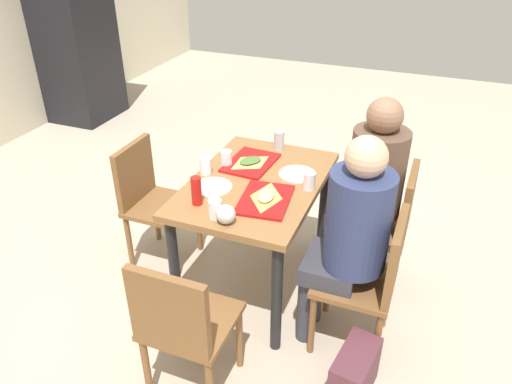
{
  "coord_description": "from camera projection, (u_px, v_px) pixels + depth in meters",
  "views": [
    {
      "loc": [
        -2.31,
        -0.91,
        2.14
      ],
      "look_at": [
        0.0,
        0.0,
        0.67
      ],
      "focal_mm": 34.59,
      "sensor_mm": 36.0,
      "label": 1
    }
  ],
  "objects": [
    {
      "name": "ground_plane",
      "position": [
        256.0,
        281.0,
        3.23
      ],
      "size": [
        10.0,
        10.0,
        0.02
      ],
      "primitive_type": "cube",
      "color": "#B7A893"
    },
    {
      "name": "main_table",
      "position": [
        256.0,
        197.0,
        2.9
      ],
      "size": [
        1.07,
        0.73,
        0.75
      ],
      "color": "olive",
      "rests_on": "ground_plane"
    },
    {
      "name": "chair_near_left",
      "position": [
        372.0,
        275.0,
        2.53
      ],
      "size": [
        0.4,
        0.4,
        0.83
      ],
      "color": "brown",
      "rests_on": "ground_plane"
    },
    {
      "name": "chair_near_right",
      "position": [
        388.0,
        221.0,
        2.96
      ],
      "size": [
        0.4,
        0.4,
        0.83
      ],
      "color": "brown",
      "rests_on": "ground_plane"
    },
    {
      "name": "chair_far_side",
      "position": [
        150.0,
        195.0,
        3.21
      ],
      "size": [
        0.4,
        0.4,
        0.83
      ],
      "color": "brown",
      "rests_on": "ground_plane"
    },
    {
      "name": "chair_left_end",
      "position": [
        182.0,
        323.0,
        2.24
      ],
      "size": [
        0.4,
        0.4,
        0.83
      ],
      "color": "brown",
      "rests_on": "ground_plane"
    },
    {
      "name": "person_in_red",
      "position": [
        350.0,
        230.0,
        2.45
      ],
      "size": [
        0.32,
        0.42,
        1.24
      ],
      "color": "#383842",
      "rests_on": "ground_plane"
    },
    {
      "name": "person_in_brown_jacket",
      "position": [
        369.0,
        181.0,
        2.87
      ],
      "size": [
        0.32,
        0.42,
        1.24
      ],
      "color": "#383842",
      "rests_on": "ground_plane"
    },
    {
      "name": "tray_red_near",
      "position": [
        265.0,
        200.0,
        2.65
      ],
      "size": [
        0.39,
        0.3,
        0.02
      ],
      "primitive_type": "cube",
      "rotation": [
        0.0,
        0.0,
        0.12
      ],
      "color": "#B21414",
      "rests_on": "main_table"
    },
    {
      "name": "tray_red_far",
      "position": [
        251.0,
        163.0,
        3.02
      ],
      "size": [
        0.37,
        0.28,
        0.02
      ],
      "primitive_type": "cube",
      "rotation": [
        0.0,
        0.0,
        -0.05
      ],
      "color": "#B21414",
      "rests_on": "main_table"
    },
    {
      "name": "paper_plate_center",
      "position": [
        213.0,
        187.0,
        2.78
      ],
      "size": [
        0.22,
        0.22,
        0.01
      ],
      "primitive_type": "cylinder",
      "color": "white",
      "rests_on": "main_table"
    },
    {
      "name": "paper_plate_near_edge",
      "position": [
        297.0,
        174.0,
        2.91
      ],
      "size": [
        0.22,
        0.22,
        0.01
      ],
      "primitive_type": "cylinder",
      "color": "white",
      "rests_on": "main_table"
    },
    {
      "name": "pizza_slice_a",
      "position": [
        266.0,
        196.0,
        2.65
      ],
      "size": [
        0.25,
        0.17,
        0.02
      ],
      "color": "tan",
      "rests_on": "tray_red_near"
    },
    {
      "name": "pizza_slice_b",
      "position": [
        250.0,
        161.0,
        3.0
      ],
      "size": [
        0.25,
        0.23,
        0.02
      ],
      "color": "#DBAD60",
      "rests_on": "tray_red_far"
    },
    {
      "name": "plastic_cup_a",
      "position": [
        206.0,
        166.0,
        2.9
      ],
      "size": [
        0.07,
        0.07,
        0.1
      ],
      "primitive_type": "cylinder",
      "color": "white",
      "rests_on": "main_table"
    },
    {
      "name": "plastic_cup_b",
      "position": [
        309.0,
        181.0,
        2.74
      ],
      "size": [
        0.07,
        0.07,
        0.1
      ],
      "primitive_type": "cylinder",
      "color": "white",
      "rests_on": "main_table"
    },
    {
      "name": "plastic_cup_c",
      "position": [
        215.0,
        209.0,
        2.49
      ],
      "size": [
        0.07,
        0.07,
        0.1
      ],
      "primitive_type": "cylinder",
      "color": "white",
      "rests_on": "main_table"
    },
    {
      "name": "plastic_cup_d",
      "position": [
        226.0,
        159.0,
        2.98
      ],
      "size": [
        0.07,
        0.07,
        0.1
      ],
      "primitive_type": "cylinder",
      "color": "white",
      "rests_on": "main_table"
    },
    {
      "name": "soda_can",
      "position": [
        279.0,
        140.0,
        3.18
      ],
      "size": [
        0.07,
        0.07,
        0.12
      ],
      "primitive_type": "cylinder",
      "color": "#B7BCC6",
      "rests_on": "main_table"
    },
    {
      "name": "condiment_bottle",
      "position": [
        196.0,
        191.0,
        2.59
      ],
      "size": [
        0.06,
        0.06,
        0.16
      ],
      "primitive_type": "cylinder",
      "color": "red",
      "rests_on": "main_table"
    },
    {
      "name": "foil_bundle",
      "position": [
        226.0,
        214.0,
        2.45
      ],
      "size": [
        0.1,
        0.1,
        0.1
      ],
      "primitive_type": "sphere",
      "color": "silver",
      "rests_on": "main_table"
    },
    {
      "name": "handbag",
      "position": [
        354.0,
        374.0,
        2.42
      ],
      "size": [
        0.34,
        0.21,
        0.28
      ],
      "primitive_type": "cube",
      "rotation": [
        0.0,
        0.0,
        -0.16
      ],
      "color": "#592D38",
      "rests_on": "ground_plane"
    },
    {
      "name": "drink_fridge",
      "position": [
        75.0,
        31.0,
        5.22
      ],
      "size": [
        0.7,
        0.6,
        1.9
      ],
      "primitive_type": "cube",
      "color": "black",
      "rests_on": "ground_plane"
    }
  ]
}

